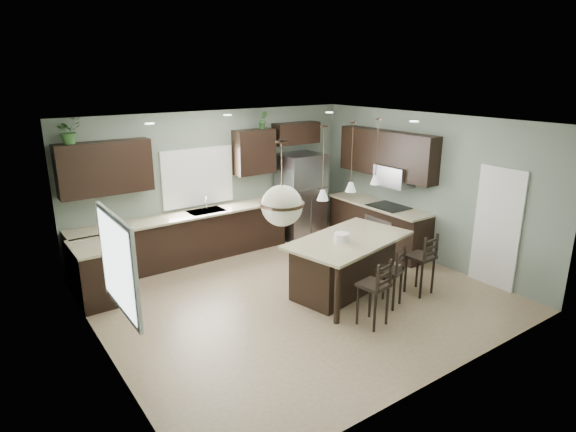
# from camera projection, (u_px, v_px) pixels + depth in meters

# --- Properties ---
(ground) EXTENTS (6.00, 6.00, 0.00)m
(ground) POSITION_uv_depth(u_px,v_px,m) (297.00, 296.00, 7.85)
(ground) COLOR #9E8466
(ground) RESTS_ON ground
(pantry_door) EXTENTS (0.04, 0.82, 2.04)m
(pantry_door) POSITION_uv_depth(u_px,v_px,m) (497.00, 228.00, 7.98)
(pantry_door) COLOR white
(pantry_door) RESTS_ON ground
(window_back) EXTENTS (1.35, 0.02, 1.00)m
(window_back) POSITION_uv_depth(u_px,v_px,m) (198.00, 177.00, 9.32)
(window_back) COLOR white
(window_back) RESTS_ON room_shell
(window_left) EXTENTS (0.02, 1.10, 1.00)m
(window_left) POSITION_uv_depth(u_px,v_px,m) (117.00, 264.00, 5.13)
(window_left) COLOR white
(window_left) RESTS_ON room_shell
(left_return_cabs) EXTENTS (0.60, 0.90, 0.90)m
(left_return_cabs) POSITION_uv_depth(u_px,v_px,m) (95.00, 275.00, 7.56)
(left_return_cabs) COLOR black
(left_return_cabs) RESTS_ON ground
(left_return_countertop) EXTENTS (0.66, 0.96, 0.04)m
(left_return_countertop) POSITION_uv_depth(u_px,v_px,m) (93.00, 246.00, 7.44)
(left_return_countertop) COLOR #B9B28C
(left_return_countertop) RESTS_ON left_return_cabs
(back_lower_cabs) EXTENTS (4.20, 0.60, 0.90)m
(back_lower_cabs) POSITION_uv_depth(u_px,v_px,m) (186.00, 239.00, 9.17)
(back_lower_cabs) COLOR black
(back_lower_cabs) RESTS_ON ground
(back_countertop) EXTENTS (4.20, 0.66, 0.04)m
(back_countertop) POSITION_uv_depth(u_px,v_px,m) (184.00, 216.00, 9.02)
(back_countertop) COLOR #B9B28C
(back_countertop) RESTS_ON back_lower_cabs
(sink_inset) EXTENTS (0.70, 0.45, 0.01)m
(sink_inset) POSITION_uv_depth(u_px,v_px,m) (206.00, 211.00, 9.26)
(sink_inset) COLOR gray
(sink_inset) RESTS_ON back_countertop
(faucet) EXTENTS (0.02, 0.02, 0.28)m
(faucet) POSITION_uv_depth(u_px,v_px,m) (207.00, 204.00, 9.19)
(faucet) COLOR silver
(faucet) RESTS_ON back_countertop
(back_upper_left) EXTENTS (1.55, 0.34, 0.90)m
(back_upper_left) POSITION_uv_depth(u_px,v_px,m) (105.00, 168.00, 8.12)
(back_upper_left) COLOR black
(back_upper_left) RESTS_ON room_shell
(back_upper_right) EXTENTS (0.85, 0.34, 0.90)m
(back_upper_right) POSITION_uv_depth(u_px,v_px,m) (254.00, 152.00, 9.74)
(back_upper_right) COLOR black
(back_upper_right) RESTS_ON room_shell
(fridge_header) EXTENTS (1.05, 0.34, 0.45)m
(fridge_header) POSITION_uv_depth(u_px,v_px,m) (296.00, 133.00, 10.24)
(fridge_header) COLOR black
(fridge_header) RESTS_ON room_shell
(right_lower_cabs) EXTENTS (0.60, 2.35, 0.90)m
(right_lower_cabs) POSITION_uv_depth(u_px,v_px,m) (378.00, 227.00, 9.89)
(right_lower_cabs) COLOR black
(right_lower_cabs) RESTS_ON ground
(right_countertop) EXTENTS (0.66, 2.35, 0.04)m
(right_countertop) POSITION_uv_depth(u_px,v_px,m) (378.00, 205.00, 9.75)
(right_countertop) COLOR #B9B28C
(right_countertop) RESTS_ON right_lower_cabs
(cooktop) EXTENTS (0.58, 0.75, 0.02)m
(cooktop) POSITION_uv_depth(u_px,v_px,m) (388.00, 207.00, 9.52)
(cooktop) COLOR black
(cooktop) RESTS_ON right_countertop
(wall_oven_front) EXTENTS (0.01, 0.72, 0.60)m
(wall_oven_front) POSITION_uv_depth(u_px,v_px,m) (377.00, 233.00, 9.51)
(wall_oven_front) COLOR gray
(wall_oven_front) RESTS_ON right_lower_cabs
(right_upper_cabs) EXTENTS (0.34, 2.35, 0.90)m
(right_upper_cabs) POSITION_uv_depth(u_px,v_px,m) (387.00, 154.00, 9.53)
(right_upper_cabs) COLOR black
(right_upper_cabs) RESTS_ON room_shell
(microwave) EXTENTS (0.40, 0.75, 0.40)m
(microwave) POSITION_uv_depth(u_px,v_px,m) (394.00, 176.00, 9.40)
(microwave) COLOR gray
(microwave) RESTS_ON right_upper_cabs
(refrigerator) EXTENTS (0.90, 0.74, 1.85)m
(refrigerator) POSITION_uv_depth(u_px,v_px,m) (301.00, 197.00, 10.36)
(refrigerator) COLOR #9C9BA3
(refrigerator) RESTS_ON ground
(kitchen_island) EXTENTS (2.30, 1.60, 0.92)m
(kitchen_island) POSITION_uv_depth(u_px,v_px,m) (348.00, 265.00, 7.91)
(kitchen_island) COLOR black
(kitchen_island) RESTS_ON ground
(serving_dish) EXTENTS (0.24, 0.24, 0.14)m
(serving_dish) POSITION_uv_depth(u_px,v_px,m) (341.00, 237.00, 7.61)
(serving_dish) COLOR silver
(serving_dish) RESTS_ON kitchen_island
(bar_stool_left) EXTENTS (0.44, 0.44, 1.02)m
(bar_stool_left) POSITION_uv_depth(u_px,v_px,m) (373.00, 292.00, 6.83)
(bar_stool_left) COLOR black
(bar_stool_left) RESTS_ON ground
(bar_stool_center) EXTENTS (0.46, 0.46, 0.97)m
(bar_stool_center) POSITION_uv_depth(u_px,v_px,m) (389.00, 277.00, 7.41)
(bar_stool_center) COLOR black
(bar_stool_center) RESTS_ON ground
(bar_stool_right) EXTENTS (0.41, 0.41, 1.05)m
(bar_stool_right) POSITION_uv_depth(u_px,v_px,m) (420.00, 263.00, 7.82)
(bar_stool_right) COLOR black
(bar_stool_right) RESTS_ON ground
(pendant_left) EXTENTS (0.17, 0.17, 1.10)m
(pendant_left) POSITION_uv_depth(u_px,v_px,m) (323.00, 164.00, 6.90)
(pendant_left) COLOR white
(pendant_left) RESTS_ON room_shell
(pendant_center) EXTENTS (0.17, 0.17, 1.10)m
(pendant_center) POSITION_uv_depth(u_px,v_px,m) (352.00, 157.00, 7.39)
(pendant_center) COLOR silver
(pendant_center) RESTS_ON room_shell
(pendant_right) EXTENTS (0.17, 0.17, 1.10)m
(pendant_right) POSITION_uv_depth(u_px,v_px,m) (377.00, 152.00, 7.88)
(pendant_right) COLOR white
(pendant_right) RESTS_ON room_shell
(chandelier) EXTENTS (0.52, 0.52, 0.99)m
(chandelier) POSITION_uv_depth(u_px,v_px,m) (282.00, 184.00, 5.41)
(chandelier) COLOR beige
(chandelier) RESTS_ON room_shell
(plant_back_left) EXTENTS (0.49, 0.46, 0.43)m
(plant_back_left) POSITION_uv_depth(u_px,v_px,m) (69.00, 131.00, 7.63)
(plant_back_left) COLOR #2E5A27
(plant_back_left) RESTS_ON back_upper_left
(plant_back_right) EXTENTS (0.23, 0.21, 0.35)m
(plant_back_right) POSITION_uv_depth(u_px,v_px,m) (263.00, 120.00, 9.65)
(plant_back_right) COLOR #2B5A27
(plant_back_right) RESTS_ON back_upper_right
(room_shell) EXTENTS (6.00, 6.00, 6.00)m
(room_shell) POSITION_uv_depth(u_px,v_px,m) (298.00, 195.00, 7.36)
(room_shell) COLOR slate
(room_shell) RESTS_ON ground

